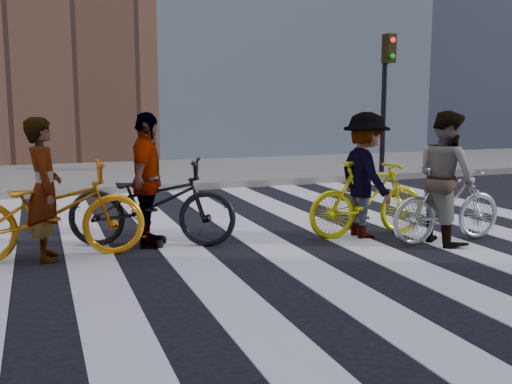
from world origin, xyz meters
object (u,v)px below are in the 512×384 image
bike_silver_mid (448,205)px  bike_yellow_right (368,199)px  rider_left (44,189)px  rider_rear (147,180)px  bike_yellow_left (50,211)px  rider_right (365,175)px  traffic_signal (386,81)px  rider_mid (446,178)px  bike_dark_rear (152,203)px

bike_silver_mid → bike_yellow_right: 1.02m
bike_silver_mid → rider_left: bearing=78.6°
rider_rear → bike_yellow_left: bearing=122.1°
bike_yellow_right → rider_right: (-0.05, -0.00, 0.32)m
traffic_signal → bike_yellow_right: traffic_signal is taller
traffic_signal → rider_rear: size_ratio=1.97×
rider_mid → traffic_signal: bearing=-26.4°
bike_yellow_left → rider_left: 0.26m
bike_yellow_right → rider_right: 0.33m
bike_yellow_right → bike_dark_rear: 2.86m
rider_right → bike_yellow_left: bearing=87.8°
bike_dark_rear → rider_mid: size_ratio=1.24×
rider_rear → rider_right: bearing=-78.8°
bike_silver_mid → bike_dark_rear: bike_dark_rear is taller
bike_silver_mid → rider_right: bearing=51.1°
rider_left → rider_mid: 4.90m
bike_yellow_left → bike_yellow_right: size_ratio=1.25×
traffic_signal → rider_mid: size_ratio=1.96×
rider_mid → rider_rear: size_ratio=1.01×
bike_dark_rear → rider_left: size_ratio=1.28×
bike_dark_rear → rider_right: rider_right is taller
bike_silver_mid → rider_mid: 0.36m
bike_yellow_left → bike_silver_mid: (4.82, -0.88, -0.07)m
bike_silver_mid → bike_yellow_left: bearing=78.5°
rider_mid → bike_silver_mid: bearing=-91.1°
bike_silver_mid → rider_rear: (-3.66, 1.12, 0.35)m
rider_right → rider_rear: size_ratio=0.99×
traffic_signal → bike_yellow_right: 6.57m
bike_yellow_left → rider_rear: size_ratio=1.27×
bike_silver_mid → bike_dark_rear: bearing=71.7°
bike_dark_rear → rider_right: size_ratio=1.26×
bike_yellow_right → rider_rear: bearing=81.9°
bike_yellow_left → rider_mid: bearing=-101.0°
rider_right → rider_rear: rider_rear is taller
bike_yellow_right → rider_left: size_ratio=1.04×
bike_yellow_left → bike_dark_rear: bearing=-79.6°
traffic_signal → bike_silver_mid: traffic_signal is taller
bike_silver_mid → rider_left: size_ratio=1.00×
bike_dark_rear → traffic_signal: bearing=-32.4°
traffic_signal → bike_yellow_left: traffic_signal is taller
rider_mid → rider_right: size_ratio=1.01×
bike_yellow_right → traffic_signal: bearing=-32.8°
bike_yellow_left → bike_dark_rear: bike_yellow_left is taller
traffic_signal → rider_right: traffic_signal is taller
rider_right → rider_rear: bearing=81.8°
rider_right → bike_yellow_right: bearing=-88.8°
bike_silver_mid → rider_left: 4.96m
rider_left → rider_right: 4.04m
bike_silver_mid → rider_mid: bearing=88.9°
rider_mid → bike_dark_rear: bearing=71.5°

